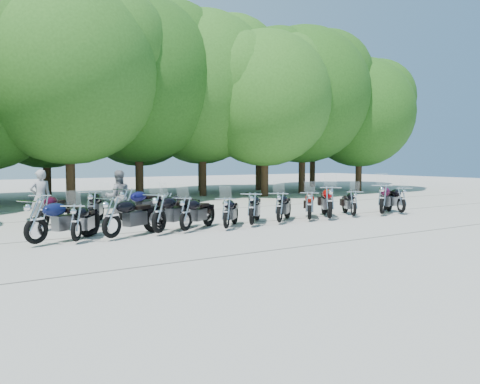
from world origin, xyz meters
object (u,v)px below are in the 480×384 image
motorcycle_11 (383,198)px  rider_1 (118,197)px  motorcycle_2 (112,216)px  motorcycle_13 (44,210)px  motorcycle_12 (402,199)px  rider_0 (40,198)px  motorcycle_8 (309,205)px  motorcycle_10 (354,202)px  motorcycle_6 (252,208)px  motorcycle_0 (36,220)px  motorcycle_14 (92,206)px  motorcycle_3 (159,212)px  motorcycle_1 (76,221)px  motorcycle_9 (330,201)px  motorcycle_5 (226,212)px  motorcycle_16 (167,205)px  motorcycle_7 (280,206)px  motorcycle_4 (186,213)px  motorcycle_15 (127,204)px

motorcycle_11 → rider_1: (-9.45, 3.47, 0.21)m
motorcycle_2 → motorcycle_13: size_ratio=1.03×
motorcycle_2 → rider_1: size_ratio=1.30×
motorcycle_12 → rider_0: rider_0 is taller
motorcycle_8 → rider_1: size_ratio=1.17×
motorcycle_13 → rider_1: bearing=-136.8°
motorcycle_2 → motorcycle_13: 3.16m
motorcycle_8 → motorcycle_10: bearing=-139.0°
rider_1 → motorcycle_13: bearing=18.6°
motorcycle_6 → motorcycle_10: motorcycle_6 is taller
motorcycle_8 → rider_1: bearing=12.3°
motorcycle_0 → motorcycle_14: bearing=-66.9°
motorcycle_13 → motorcycle_3: bearing=166.5°
motorcycle_1 → motorcycle_9: motorcycle_9 is taller
motorcycle_10 → motorcycle_0: bearing=32.8°
motorcycle_0 → motorcycle_5: motorcycle_0 is taller
motorcycle_10 → motorcycle_13: bearing=18.3°
motorcycle_1 → motorcycle_12: motorcycle_12 is taller
motorcycle_12 → motorcycle_16: bearing=6.4°
motorcycle_2 → rider_0: (-1.17, 4.10, 0.27)m
motorcycle_14 → motorcycle_3: bearing=138.3°
motorcycle_6 → motorcycle_11: bearing=-141.9°
motorcycle_1 → motorcycle_3: bearing=-145.7°
motorcycle_12 → rider_0: bearing=7.0°
motorcycle_7 → motorcycle_11: motorcycle_11 is taller
motorcycle_10 → motorcycle_16: size_ratio=0.99×
motorcycle_3 → motorcycle_11: bearing=-128.6°
motorcycle_16 → motorcycle_5: bearing=171.6°
motorcycle_6 → rider_1: size_ratio=1.24×
motorcycle_3 → rider_0: bearing=-4.0°
motorcycle_0 → motorcycle_10: motorcycle_0 is taller
motorcycle_0 → motorcycle_1: (0.97, -0.10, -0.09)m
motorcycle_7 → motorcycle_8: (1.34, 0.01, -0.02)m
motorcycle_7 → motorcycle_11: 4.86m
motorcycle_0 → motorcycle_2: bearing=-123.1°
motorcycle_11 → motorcycle_13: bearing=43.8°
motorcycle_7 → motorcycle_10: bearing=-132.2°
motorcycle_11 → motorcycle_5: bearing=57.8°
rider_0 → rider_1: (2.42, -0.71, -0.02)m
motorcycle_5 → motorcycle_6: 1.12m
motorcycle_4 → motorcycle_14: bearing=2.0°
motorcycle_8 → rider_1: rider_1 is taller
motorcycle_12 → motorcycle_2: bearing=24.4°
motorcycle_0 → motorcycle_9: size_ratio=0.97×
motorcycle_14 → motorcycle_13: bearing=22.6°
motorcycle_13 → motorcycle_15: motorcycle_15 is taller
motorcycle_10 → motorcycle_14: bearing=16.3°
motorcycle_6 → motorcycle_13: motorcycle_13 is taller
motorcycle_6 → motorcycle_1: bearing=41.0°
motorcycle_6 → motorcycle_10: (4.72, 0.08, -0.06)m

